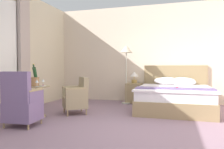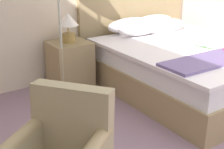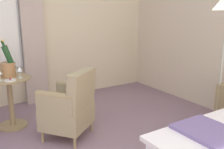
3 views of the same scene
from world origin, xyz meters
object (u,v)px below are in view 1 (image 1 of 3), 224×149
object	(u,v)px
bedside_lamp	(134,76)
floor_lamp_brass	(126,53)
snack_plate	(43,86)
armchair_by_window	(77,97)
nightstand	(134,93)
bed	(174,96)
side_table_round	(37,99)
wine_glass_near_edge	(43,81)
champagne_bucket	(35,80)
armchair_facing_bed	(22,104)
wine_glass_near_bucket	(37,82)

from	to	relation	value
bedside_lamp	floor_lamp_brass	world-z (taller)	floor_lamp_brass
snack_plate	armchair_by_window	xyz separation A→B (m)	(0.55, 0.57, -0.29)
nightstand	floor_lamp_brass	bearing A→B (deg)	-132.69
bed	armchair_by_window	distance (m)	2.54
side_table_round	wine_glass_near_edge	world-z (taller)	wine_glass_near_edge
side_table_round	champagne_bucket	distance (m)	0.44
champagne_bucket	armchair_by_window	xyz separation A→B (m)	(0.77, 0.54, -0.42)
bed	wine_glass_near_edge	world-z (taller)	bed
side_table_round	champagne_bucket	size ratio (longest dim) A/B	1.38
bed	champagne_bucket	bearing A→B (deg)	-150.00
side_table_round	champagne_bucket	world-z (taller)	champagne_bucket
floor_lamp_brass	wine_glass_near_edge	bearing A→B (deg)	-123.66
nightstand	armchair_facing_bed	distance (m)	3.64
floor_lamp_brass	side_table_round	xyz separation A→B (m)	(-1.52, -2.31, -1.14)
side_table_round	wine_glass_near_edge	bearing A→B (deg)	62.79
nightstand	wine_glass_near_edge	distance (m)	2.96
nightstand	armchair_by_window	size ratio (longest dim) A/B	0.70
wine_glass_near_bucket	armchair_facing_bed	bearing A→B (deg)	-78.55
nightstand	wine_glass_near_edge	bearing A→B (deg)	-124.58
armchair_by_window	bed	bearing A→B (deg)	28.24
bed	bedside_lamp	xyz separation A→B (m)	(-1.22, 0.78, 0.50)
bed	bedside_lamp	distance (m)	1.53
wine_glass_near_edge	snack_plate	bearing A→B (deg)	-58.12
wine_glass_near_bucket	snack_plate	distance (m)	0.17
bedside_lamp	side_table_round	xyz separation A→B (m)	(-1.72, -2.53, -0.45)
snack_plate	armchair_by_window	bearing A→B (deg)	45.98
champagne_bucket	snack_plate	world-z (taller)	champagne_bucket
floor_lamp_brass	side_table_round	bearing A→B (deg)	-123.31
snack_plate	armchair_by_window	world-z (taller)	armchair_by_window
nightstand	armchair_by_window	distance (m)	2.23
side_table_round	snack_plate	bearing A→B (deg)	-2.52
armchair_by_window	armchair_facing_bed	size ratio (longest dim) A/B	0.84
bedside_lamp	armchair_by_window	distance (m)	2.27
side_table_round	armchair_by_window	size ratio (longest dim) A/B	0.79
side_table_round	wine_glass_near_edge	size ratio (longest dim) A/B	4.51
floor_lamp_brass	armchair_facing_bed	world-z (taller)	floor_lamp_brass
snack_plate	bedside_lamp	bearing A→B (deg)	58.37
snack_plate	armchair_facing_bed	bearing A→B (deg)	-85.34
nightstand	wine_glass_near_bucket	distance (m)	3.15
wine_glass_near_bucket	armchair_by_window	size ratio (longest dim) A/B	0.17
champagne_bucket	floor_lamp_brass	bearing A→B (deg)	55.25
floor_lamp_brass	wine_glass_near_bucket	size ratio (longest dim) A/B	11.90
snack_plate	armchair_facing_bed	size ratio (longest dim) A/B	0.14
champagne_bucket	snack_plate	bearing A→B (deg)	-7.23
side_table_round	wine_glass_near_bucket	bearing A→B (deg)	-53.48
champagne_bucket	wine_glass_near_bucket	xyz separation A→B (m)	(0.16, -0.14, -0.03)
bedside_lamp	champagne_bucket	size ratio (longest dim) A/B	0.72
nightstand	armchair_facing_bed	world-z (taller)	armchair_facing_bed
bedside_lamp	armchair_by_window	xyz separation A→B (m)	(-1.02, -1.98, -0.44)
side_table_round	armchair_facing_bed	size ratio (longest dim) A/B	0.67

